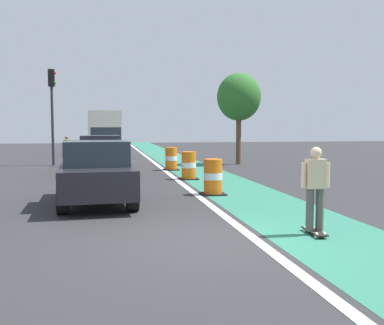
{
  "coord_description": "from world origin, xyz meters",
  "views": [
    {
      "loc": [
        -1.74,
        -7.69,
        2.07
      ],
      "look_at": [
        0.52,
        4.09,
        1.1
      ],
      "focal_mm": 41.46,
      "sensor_mm": 36.0,
      "label": 1
    }
  ],
  "objects_px": {
    "parked_sedan_nearest": "(97,173)",
    "street_tree_sidewalk": "(239,97)",
    "skateboarder_on_lane": "(315,188)",
    "parked_sedan_second": "(101,155)",
    "parked_suv_third": "(106,145)",
    "traffic_light_corner": "(52,100)",
    "delivery_truck_down_block": "(103,130)",
    "traffic_barrel_front": "(213,177)",
    "traffic_barrel_back": "(171,159)",
    "traffic_barrel_mid": "(189,166)",
    "pedestrian_crossing": "(67,150)"
  },
  "relations": [
    {
      "from": "parked_sedan_nearest",
      "to": "street_tree_sidewalk",
      "type": "bearing_deg",
      "value": 57.22
    },
    {
      "from": "skateboarder_on_lane",
      "to": "parked_sedan_second",
      "type": "relative_size",
      "value": 0.41
    },
    {
      "from": "parked_suv_third",
      "to": "traffic_light_corner",
      "type": "distance_m",
      "value": 3.87
    },
    {
      "from": "street_tree_sidewalk",
      "to": "delivery_truck_down_block",
      "type": "bearing_deg",
      "value": 121.08
    },
    {
      "from": "skateboarder_on_lane",
      "to": "parked_sedan_nearest",
      "type": "relative_size",
      "value": 0.4
    },
    {
      "from": "parked_sedan_nearest",
      "to": "traffic_barrel_front",
      "type": "height_order",
      "value": "parked_sedan_nearest"
    },
    {
      "from": "traffic_barrel_back",
      "to": "traffic_light_corner",
      "type": "bearing_deg",
      "value": 147.0
    },
    {
      "from": "traffic_barrel_front",
      "to": "traffic_barrel_mid",
      "type": "xyz_separation_m",
      "value": [
        -0.02,
        4.02,
        0.0
      ]
    },
    {
      "from": "delivery_truck_down_block",
      "to": "pedestrian_crossing",
      "type": "bearing_deg",
      "value": -98.44
    },
    {
      "from": "traffic_barrel_back",
      "to": "pedestrian_crossing",
      "type": "distance_m",
      "value": 5.89
    },
    {
      "from": "parked_sedan_second",
      "to": "traffic_barrel_front",
      "type": "relative_size",
      "value": 3.77
    },
    {
      "from": "traffic_barrel_back",
      "to": "street_tree_sidewalk",
      "type": "height_order",
      "value": "street_tree_sidewalk"
    },
    {
      "from": "delivery_truck_down_block",
      "to": "pedestrian_crossing",
      "type": "height_order",
      "value": "delivery_truck_down_block"
    },
    {
      "from": "traffic_barrel_mid",
      "to": "traffic_light_corner",
      "type": "bearing_deg",
      "value": 128.17
    },
    {
      "from": "skateboarder_on_lane",
      "to": "delivery_truck_down_block",
      "type": "xyz_separation_m",
      "value": [
        -4.19,
        28.05,
        0.94
      ]
    },
    {
      "from": "skateboarder_on_lane",
      "to": "delivery_truck_down_block",
      "type": "relative_size",
      "value": 0.22
    },
    {
      "from": "parked_sedan_second",
      "to": "traffic_barrel_back",
      "type": "xyz_separation_m",
      "value": [
        3.28,
        1.45,
        -0.3
      ]
    },
    {
      "from": "traffic_barrel_front",
      "to": "parked_sedan_second",
      "type": "bearing_deg",
      "value": 118.29
    },
    {
      "from": "skateboarder_on_lane",
      "to": "street_tree_sidewalk",
      "type": "bearing_deg",
      "value": 78.38
    },
    {
      "from": "traffic_barrel_front",
      "to": "traffic_barrel_mid",
      "type": "relative_size",
      "value": 1.0
    },
    {
      "from": "traffic_barrel_back",
      "to": "delivery_truck_down_block",
      "type": "distance_m",
      "value": 15.33
    },
    {
      "from": "parked_sedan_second",
      "to": "traffic_barrel_front",
      "type": "distance_m",
      "value": 7.27
    },
    {
      "from": "pedestrian_crossing",
      "to": "street_tree_sidewalk",
      "type": "bearing_deg",
      "value": -2.39
    },
    {
      "from": "delivery_truck_down_block",
      "to": "pedestrian_crossing",
      "type": "distance_m",
      "value": 12.1
    },
    {
      "from": "traffic_light_corner",
      "to": "street_tree_sidewalk",
      "type": "xyz_separation_m",
      "value": [
        9.97,
        -1.19,
        0.17
      ]
    },
    {
      "from": "traffic_barrel_front",
      "to": "pedestrian_crossing",
      "type": "relative_size",
      "value": 0.68
    },
    {
      "from": "skateboarder_on_lane",
      "to": "traffic_barrel_mid",
      "type": "relative_size",
      "value": 1.55
    },
    {
      "from": "skateboarder_on_lane",
      "to": "pedestrian_crossing",
      "type": "height_order",
      "value": "skateboarder_on_lane"
    },
    {
      "from": "parked_suv_third",
      "to": "traffic_barrel_back",
      "type": "bearing_deg",
      "value": -57.74
    },
    {
      "from": "delivery_truck_down_block",
      "to": "traffic_light_corner",
      "type": "distance_m",
      "value": 11.53
    },
    {
      "from": "skateboarder_on_lane",
      "to": "delivery_truck_down_block",
      "type": "distance_m",
      "value": 28.38
    },
    {
      "from": "pedestrian_crossing",
      "to": "street_tree_sidewalk",
      "type": "xyz_separation_m",
      "value": [
        9.19,
        -0.38,
        2.8
      ]
    },
    {
      "from": "traffic_barrel_mid",
      "to": "street_tree_sidewalk",
      "type": "height_order",
      "value": "street_tree_sidewalk"
    },
    {
      "from": "pedestrian_crossing",
      "to": "traffic_light_corner",
      "type": "bearing_deg",
      "value": 133.99
    },
    {
      "from": "parked_sedan_nearest",
      "to": "traffic_barrel_back",
      "type": "bearing_deg",
      "value": 69.77
    },
    {
      "from": "skateboarder_on_lane",
      "to": "delivery_truck_down_block",
      "type": "bearing_deg",
      "value": 98.49
    },
    {
      "from": "traffic_barrel_front",
      "to": "traffic_barrel_mid",
      "type": "distance_m",
      "value": 4.02
    },
    {
      "from": "traffic_light_corner",
      "to": "street_tree_sidewalk",
      "type": "bearing_deg",
      "value": -6.82
    },
    {
      "from": "parked_sedan_second",
      "to": "traffic_barrel_back",
      "type": "height_order",
      "value": "parked_sedan_second"
    },
    {
      "from": "skateboarder_on_lane",
      "to": "parked_suv_third",
      "type": "height_order",
      "value": "parked_suv_third"
    },
    {
      "from": "parked_sedan_nearest",
      "to": "traffic_barrel_back",
      "type": "height_order",
      "value": "parked_sedan_nearest"
    },
    {
      "from": "parked_suv_third",
      "to": "traffic_light_corner",
      "type": "xyz_separation_m",
      "value": [
        -2.79,
        -1.05,
        2.47
      ]
    },
    {
      "from": "parked_sedan_nearest",
      "to": "traffic_light_corner",
      "type": "xyz_separation_m",
      "value": [
        -2.56,
        12.71,
        2.67
      ]
    },
    {
      "from": "parked_sedan_nearest",
      "to": "parked_suv_third",
      "type": "bearing_deg",
      "value": 89.04
    },
    {
      "from": "parked_sedan_second",
      "to": "delivery_truck_down_block",
      "type": "height_order",
      "value": "delivery_truck_down_block"
    },
    {
      "from": "parked_suv_third",
      "to": "street_tree_sidewalk",
      "type": "bearing_deg",
      "value": -17.3
    },
    {
      "from": "parked_sedan_nearest",
      "to": "delivery_truck_down_block",
      "type": "height_order",
      "value": "delivery_truck_down_block"
    },
    {
      "from": "traffic_barrel_front",
      "to": "traffic_light_corner",
      "type": "xyz_separation_m",
      "value": [
        -6.01,
        11.64,
        2.97
      ]
    },
    {
      "from": "delivery_truck_down_block",
      "to": "traffic_barrel_front",
      "type": "bearing_deg",
      "value": -81.36
    },
    {
      "from": "parked_sedan_second",
      "to": "traffic_light_corner",
      "type": "distance_m",
      "value": 6.42
    }
  ]
}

